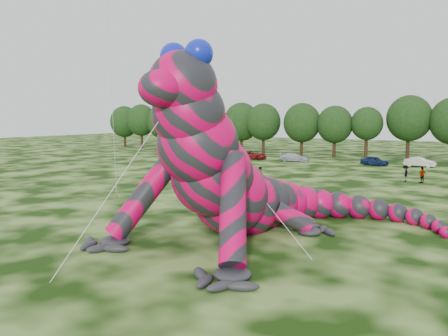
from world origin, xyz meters
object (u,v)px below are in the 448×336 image
at_px(tree_9, 367,133).
at_px(tree_1, 142,126).
at_px(tree_7, 302,130).
at_px(spectator_3, 422,175).
at_px(flying_kite, 107,2).
at_px(tree_10, 409,128).
at_px(spectator_2, 405,174).
at_px(tree_5, 241,128).
at_px(car_0, 178,152).
at_px(spectator_1, 260,174).
at_px(car_2, 252,155).
at_px(car_5, 420,162).
at_px(tree_8, 335,132).
at_px(tree_2, 162,127).
at_px(car_4, 375,161).
at_px(tree_4, 214,129).
at_px(car_3, 295,157).
at_px(tree_6, 263,129).
at_px(spectator_4, 203,161).
at_px(tree_0, 125,126).
at_px(car_1, 211,152).
at_px(tree_3, 185,128).

bearing_deg(tree_9, tree_1, 179.18).
bearing_deg(tree_7, spectator_3, -46.92).
bearing_deg(flying_kite, tree_9, 80.48).
xyz_separation_m(tree_10, spectator_2, (3.21, -25.62, -4.36)).
xyz_separation_m(tree_5, car_0, (-7.27, -11.21, -4.28)).
bearing_deg(spectator_1, car_2, -63.81).
relative_size(car_5, spectator_1, 2.45).
xyz_separation_m(tree_5, tree_7, (13.04, -1.63, -0.16)).
bearing_deg(tree_8, tree_7, -178.22).
bearing_deg(tree_2, spectator_2, -25.70).
xyz_separation_m(car_5, spectator_1, (-13.17, -24.69, 0.17)).
height_order(tree_9, car_2, tree_9).
distance_m(tree_2, car_4, 48.84).
bearing_deg(tree_9, tree_4, 177.45).
relative_size(car_3, spectator_3, 2.69).
relative_size(spectator_2, spectator_3, 1.04).
relative_size(tree_4, tree_5, 0.92).
bearing_deg(tree_10, spectator_2, -82.87).
height_order(tree_6, spectator_4, tree_6).
bearing_deg(tree_5, tree_9, -2.58).
height_order(car_5, spectator_2, spectator_2).
xyz_separation_m(tree_9, spectator_2, (9.54, -24.39, -3.45)).
xyz_separation_m(car_2, car_3, (7.50, -0.17, -0.02)).
relative_size(tree_2, tree_7, 1.02).
xyz_separation_m(tree_2, car_0, (12.62, -11.53, -4.20)).
distance_m(tree_0, spectator_2, 70.37).
relative_size(tree_2, tree_5, 0.98).
distance_m(car_1, car_4, 29.11).
relative_size(tree_8, spectator_2, 5.01).
xyz_separation_m(car_0, spectator_3, (42.69, -14.35, 0.24)).
bearing_deg(tree_0, car_1, -17.95).
bearing_deg(tree_3, car_2, -25.34).
height_order(flying_kite, tree_4, flying_kite).
xyz_separation_m(tree_7, tree_9, (11.15, 0.54, -0.40)).
height_order(tree_1, car_5, tree_1).
bearing_deg(tree_10, tree_4, 179.79).
distance_m(tree_2, car_0, 17.61).
bearing_deg(spectator_4, car_0, 32.79).
relative_size(flying_kite, tree_4, 1.95).
height_order(tree_9, car_5, tree_9).
bearing_deg(car_4, tree_5, 74.77).
height_order(tree_1, car_3, tree_1).
height_order(tree_5, tree_7, tree_5).
height_order(car_0, car_5, car_5).
xyz_separation_m(tree_4, car_0, (-0.76, -11.48, -3.91)).
height_order(tree_8, spectator_4, tree_8).
xyz_separation_m(spectator_2, spectator_1, (-13.46, -8.37, -0.04)).
xyz_separation_m(tree_3, tree_8, (31.50, -0.08, -0.25)).
bearing_deg(car_2, spectator_1, -156.12).
xyz_separation_m(tree_3, tree_7, (25.64, -0.26, 0.02)).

